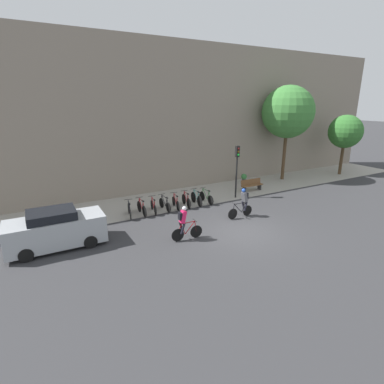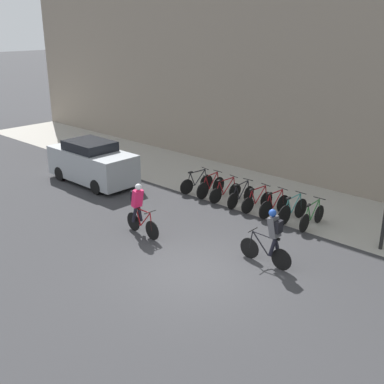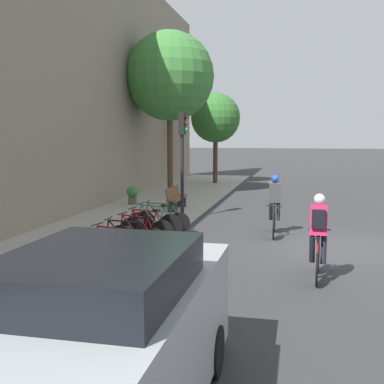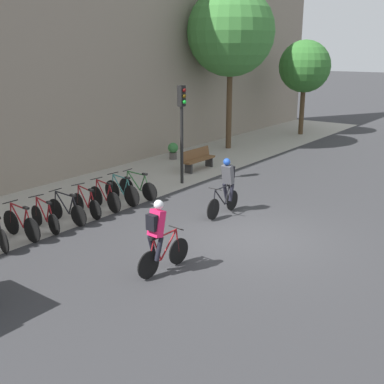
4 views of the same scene
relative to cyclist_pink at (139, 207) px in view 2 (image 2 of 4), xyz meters
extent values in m
plane|color=#333335|center=(3.15, -0.62, -0.95)|extent=(200.00, 200.00, 0.00)
cube|color=#A39E93|center=(3.15, 6.13, -0.94)|extent=(44.00, 4.50, 0.01)
cube|color=gray|center=(3.15, 8.68, 4.46)|extent=(44.00, 0.60, 10.82)
cylinder|color=black|center=(0.67, -0.04, -0.62)|extent=(0.65, 0.08, 0.65)
cylinder|color=black|center=(-0.34, 0.02, -0.62)|extent=(0.65, 0.08, 0.65)
cylinder|color=maroon|center=(0.33, -0.02, -0.34)|extent=(0.55, 0.08, 0.62)
cylinder|color=maroon|center=(-0.04, 0.00, -0.36)|extent=(0.26, 0.06, 0.58)
cylinder|color=maroon|center=(0.22, -0.01, -0.06)|extent=(0.75, 0.09, 0.07)
cylinder|color=maroon|center=(-0.14, 0.01, -0.63)|extent=(0.40, 0.06, 0.05)
cylinder|color=maroon|center=(-0.25, 0.02, -0.35)|extent=(0.21, 0.05, 0.56)
cylinder|color=maroon|center=(0.63, -0.04, -0.33)|extent=(0.12, 0.04, 0.58)
cylinder|color=black|center=(0.59, -0.04, 0.00)|extent=(0.06, 0.46, 0.03)
cube|color=black|center=(-0.16, 0.01, -0.03)|extent=(0.20, 0.09, 0.06)
cube|color=#EA1E56|center=(-0.06, 0.00, 0.30)|extent=(0.34, 0.34, 0.63)
sphere|color=silver|center=(0.02, 0.00, 0.71)|extent=(0.23, 0.23, 0.22)
cylinder|color=black|center=(-0.11, -0.10, -0.28)|extent=(0.28, 0.13, 0.56)
cylinder|color=black|center=(-0.10, 0.12, -0.28)|extent=(0.25, 0.13, 0.56)
cube|color=black|center=(-0.20, 0.01, 0.35)|extent=(0.16, 0.27, 0.36)
cylinder|color=black|center=(3.74, 1.07, -0.62)|extent=(0.65, 0.05, 0.65)
cylinder|color=black|center=(4.85, 1.09, -0.62)|extent=(0.65, 0.05, 0.65)
cylinder|color=black|center=(4.12, 1.08, -0.34)|extent=(0.60, 0.05, 0.62)
cylinder|color=black|center=(4.53, 1.09, -0.36)|extent=(0.28, 0.05, 0.58)
cylinder|color=black|center=(4.24, 1.08, -0.06)|extent=(0.82, 0.06, 0.07)
cylinder|color=black|center=(4.62, 1.09, -0.63)|extent=(0.44, 0.04, 0.05)
cylinder|color=black|center=(4.75, 1.09, -0.35)|extent=(0.23, 0.04, 0.56)
cylinder|color=black|center=(3.79, 1.07, -0.33)|extent=(0.12, 0.04, 0.59)
cylinder|color=black|center=(3.83, 1.07, 0.00)|extent=(0.04, 0.46, 0.03)
cube|color=black|center=(4.65, 1.09, -0.03)|extent=(0.20, 0.08, 0.06)
cube|color=#4C4C51|center=(4.55, 1.09, 0.30)|extent=(0.33, 0.33, 0.63)
sphere|color=#1E47AD|center=(4.47, 1.09, 0.71)|extent=(0.23, 0.23, 0.22)
cylinder|color=black|center=(4.59, 1.20, -0.28)|extent=(0.28, 0.12, 0.56)
cylinder|color=black|center=(4.60, 0.98, -0.28)|extent=(0.24, 0.12, 0.56)
cube|color=black|center=(4.69, 1.09, 0.35)|extent=(0.15, 0.26, 0.36)
cylinder|color=black|center=(-1.30, 4.87, -0.63)|extent=(0.16, 0.63, 0.64)
cylinder|color=black|center=(-1.50, 3.87, -0.63)|extent=(0.16, 0.63, 0.64)
cylinder|color=black|center=(-1.36, 4.53, -0.34)|extent=(0.15, 0.56, 0.62)
cylinder|color=black|center=(-1.44, 4.16, -0.36)|extent=(0.09, 0.27, 0.58)
cylinder|color=black|center=(-1.39, 4.42, -0.06)|extent=(0.19, 0.75, 0.07)
cylinder|color=black|center=(-1.46, 4.07, -0.63)|extent=(0.11, 0.41, 0.05)
cylinder|color=black|center=(-1.48, 3.96, -0.35)|extent=(0.07, 0.22, 0.56)
cylinder|color=black|center=(-1.30, 4.83, -0.34)|extent=(0.06, 0.12, 0.59)
cylinder|color=black|center=(-1.31, 4.79, -0.01)|extent=(0.46, 0.12, 0.03)
cube|color=black|center=(-1.46, 4.05, -0.04)|extent=(0.12, 0.21, 0.06)
cylinder|color=black|center=(-0.63, 4.86, -0.60)|extent=(0.04, 0.69, 0.69)
cylinder|color=black|center=(-0.64, 3.89, -0.60)|extent=(0.04, 0.69, 0.69)
cylinder|color=maroon|center=(-0.63, 4.53, -0.32)|extent=(0.05, 0.54, 0.62)
cylinder|color=maroon|center=(-0.63, 4.17, -0.33)|extent=(0.04, 0.25, 0.58)
cylinder|color=maroon|center=(-0.63, 4.42, -0.03)|extent=(0.05, 0.72, 0.07)
cylinder|color=maroon|center=(-0.63, 4.08, -0.61)|extent=(0.04, 0.39, 0.05)
cylinder|color=maroon|center=(-0.64, 3.98, -0.32)|extent=(0.03, 0.21, 0.56)
cylinder|color=maroon|center=(-0.63, 4.82, -0.31)|extent=(0.04, 0.11, 0.58)
cylinder|color=black|center=(-0.63, 4.78, 0.02)|extent=(0.46, 0.03, 0.03)
cube|color=black|center=(-0.63, 4.06, -0.01)|extent=(0.08, 0.20, 0.06)
cylinder|color=black|center=(0.22, 4.88, -0.64)|extent=(0.13, 0.61, 0.61)
cylinder|color=black|center=(0.05, 3.87, -0.64)|extent=(0.13, 0.61, 0.61)
cylinder|color=maroon|center=(0.16, 4.53, -0.36)|extent=(0.13, 0.56, 0.62)
cylinder|color=maroon|center=(0.10, 4.16, -0.37)|extent=(0.08, 0.26, 0.58)
cylinder|color=maroon|center=(0.14, 4.42, -0.07)|extent=(0.16, 0.75, 0.07)
cylinder|color=maroon|center=(0.08, 4.07, -0.65)|extent=(0.10, 0.41, 0.05)
cylinder|color=maroon|center=(0.07, 3.96, -0.36)|extent=(0.07, 0.22, 0.56)
cylinder|color=maroon|center=(0.21, 4.84, -0.35)|extent=(0.05, 0.12, 0.59)
cylinder|color=black|center=(0.20, 4.80, -0.02)|extent=(0.46, 0.10, 0.03)
cube|color=black|center=(0.08, 4.05, -0.05)|extent=(0.11, 0.21, 0.06)
cylinder|color=black|center=(0.89, 4.90, -0.63)|extent=(0.05, 0.64, 0.64)
cylinder|color=black|center=(0.91, 3.85, -0.63)|extent=(0.05, 0.64, 0.64)
cylinder|color=black|center=(0.90, 4.54, -0.34)|extent=(0.05, 0.57, 0.62)
cylinder|color=black|center=(0.90, 4.15, -0.36)|extent=(0.05, 0.27, 0.58)
cylinder|color=black|center=(0.90, 4.42, -0.06)|extent=(0.06, 0.78, 0.07)
cylinder|color=black|center=(0.91, 4.06, -0.63)|extent=(0.04, 0.42, 0.05)
cylinder|color=black|center=(0.91, 3.94, -0.35)|extent=(0.04, 0.22, 0.56)
cylinder|color=black|center=(0.89, 4.85, -0.34)|extent=(0.04, 0.12, 0.59)
cylinder|color=black|center=(0.89, 4.81, -0.01)|extent=(0.46, 0.04, 0.03)
cube|color=black|center=(0.91, 4.04, -0.04)|extent=(0.08, 0.20, 0.06)
cylinder|color=black|center=(1.74, 4.86, -0.64)|extent=(0.14, 0.62, 0.62)
cylinder|color=black|center=(1.58, 3.89, -0.64)|extent=(0.14, 0.62, 0.62)
cylinder|color=maroon|center=(1.69, 4.53, -0.35)|extent=(0.13, 0.54, 0.62)
cylinder|color=maroon|center=(1.63, 4.17, -0.37)|extent=(0.08, 0.26, 0.58)
cylinder|color=maroon|center=(1.67, 4.42, -0.07)|extent=(0.16, 0.73, 0.07)
cylinder|color=maroon|center=(1.61, 4.08, -0.64)|extent=(0.10, 0.40, 0.05)
cylinder|color=maroon|center=(1.60, 3.97, -0.36)|extent=(0.07, 0.21, 0.56)
cylinder|color=maroon|center=(1.74, 4.82, -0.35)|extent=(0.05, 0.12, 0.58)
cylinder|color=black|center=(1.73, 4.78, -0.02)|extent=(0.46, 0.10, 0.03)
cube|color=black|center=(1.61, 4.06, -0.05)|extent=(0.11, 0.21, 0.06)
cylinder|color=black|center=(2.49, 4.85, -0.61)|extent=(0.12, 0.68, 0.68)
cylinder|color=black|center=(2.37, 3.90, -0.61)|extent=(0.12, 0.68, 0.68)
cylinder|color=maroon|center=(2.45, 4.53, -0.32)|extent=(0.11, 0.53, 0.62)
cylinder|color=maroon|center=(2.40, 4.17, -0.34)|extent=(0.07, 0.25, 0.58)
cylinder|color=maroon|center=(2.43, 4.42, -0.04)|extent=(0.13, 0.71, 0.07)
cylinder|color=maroon|center=(2.39, 4.09, -0.61)|extent=(0.08, 0.38, 0.05)
cylinder|color=maroon|center=(2.38, 3.99, -0.33)|extent=(0.06, 0.20, 0.56)
cylinder|color=maroon|center=(2.48, 4.81, -0.32)|extent=(0.05, 0.12, 0.58)
cylinder|color=black|center=(2.48, 4.77, 0.01)|extent=(0.46, 0.09, 0.03)
cube|color=black|center=(2.39, 4.07, -0.02)|extent=(0.10, 0.21, 0.06)
cylinder|color=black|center=(3.23, 4.86, -0.59)|extent=(0.09, 0.72, 0.72)
cylinder|color=black|center=(3.16, 3.89, -0.59)|extent=(0.09, 0.72, 0.72)
cylinder|color=teal|center=(3.20, 4.53, -0.31)|extent=(0.08, 0.54, 0.62)
cylinder|color=teal|center=(3.18, 4.17, -0.32)|extent=(0.06, 0.25, 0.58)
cylinder|color=teal|center=(3.19, 4.42, -0.02)|extent=(0.09, 0.73, 0.07)
cylinder|color=teal|center=(3.17, 4.08, -0.60)|extent=(0.06, 0.39, 0.05)
cylinder|color=teal|center=(3.16, 3.97, -0.31)|extent=(0.05, 0.21, 0.56)
cylinder|color=teal|center=(3.22, 4.82, -0.30)|extent=(0.04, 0.12, 0.58)
cylinder|color=black|center=(3.22, 4.78, 0.03)|extent=(0.46, 0.06, 0.03)
cube|color=black|center=(3.17, 4.06, 0.00)|extent=(0.09, 0.21, 0.06)
cylinder|color=black|center=(3.94, 4.90, -0.62)|extent=(0.05, 0.64, 0.64)
cylinder|color=black|center=(3.97, 3.84, -0.62)|extent=(0.05, 0.64, 0.64)
cylinder|color=#2D6B33|center=(3.95, 4.54, -0.34)|extent=(0.06, 0.58, 0.62)
cylinder|color=#2D6B33|center=(3.96, 4.15, -0.36)|extent=(0.05, 0.27, 0.58)
cylinder|color=#2D6B33|center=(3.96, 4.43, -0.06)|extent=(0.06, 0.79, 0.07)
cylinder|color=#2D6B33|center=(3.97, 4.05, -0.63)|extent=(0.04, 0.43, 0.05)
cylinder|color=#2D6B33|center=(3.97, 3.94, -0.35)|extent=(0.04, 0.22, 0.56)
cylinder|color=#2D6B33|center=(3.94, 4.86, -0.33)|extent=(0.04, 0.12, 0.59)
cylinder|color=black|center=(3.94, 4.82, 0.00)|extent=(0.46, 0.04, 0.03)
cube|color=black|center=(3.97, 4.03, -0.03)|extent=(0.09, 0.20, 0.06)
cube|color=#9EA3A8|center=(-5.55, 2.19, -0.13)|extent=(4.30, 1.78, 1.27)
cube|color=black|center=(-5.66, 2.19, 0.70)|extent=(2.06, 1.57, 0.40)
cylinder|color=black|center=(-4.22, 1.37, -0.64)|extent=(0.62, 0.20, 0.62)
cylinder|color=black|center=(-4.22, 3.01, -0.64)|extent=(0.62, 0.20, 0.62)
cylinder|color=black|center=(-6.89, 1.37, -0.64)|extent=(0.62, 0.20, 0.62)
cylinder|color=black|center=(-6.89, 3.01, -0.64)|extent=(0.62, 0.20, 0.62)
camera|label=1|loc=(-6.18, -12.05, 5.63)|focal=28.00mm
camera|label=2|loc=(11.29, -9.60, 5.80)|focal=45.00mm
camera|label=3|loc=(-9.69, 0.41, 1.95)|focal=45.00mm
camera|label=4|loc=(-7.61, -6.67, 4.02)|focal=45.00mm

